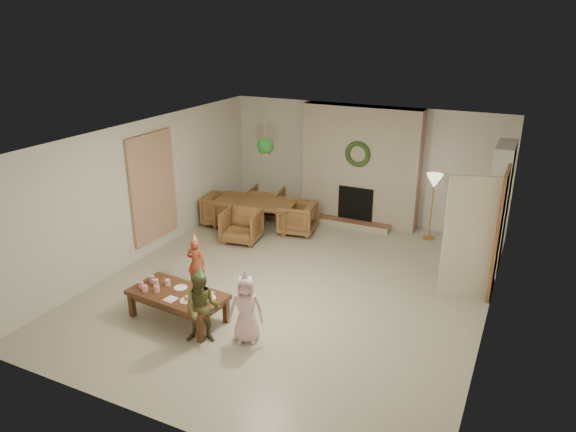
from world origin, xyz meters
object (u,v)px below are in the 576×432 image
Objects in this scene: dining_chair_far at (266,202)px; child_plaid at (202,308)px; child_red at (196,263)px; dining_chair_near at (242,226)px; dining_chair_right at (297,218)px; dining_table at (255,215)px; coffee_table_top at (178,295)px; child_pink at (246,309)px; dining_chair_left at (222,210)px.

child_plaid is at bearing 99.01° from dining_chair_far.
dining_chair_near is at bearing -94.44° from child_red.
dining_chair_near is 1.00× the size of dining_chair_far.
dining_chair_far is at bearing 90.00° from dining_chair_near.
child_plaid is (0.49, -4.11, 0.18)m from dining_chair_right.
dining_table is 2.34× the size of dining_chair_right.
coffee_table_top is (0.75, -3.66, 0.11)m from dining_table.
dining_chair_near is 3.47m from child_pink.
child_pink reaches higher than dining_chair_left.
dining_chair_left is at bearing 180.00° from dining_table.
child_pink reaches higher than dining_chair_right.
dining_table is 2.34× the size of dining_chair_far.
child_red is (0.52, -3.43, 0.09)m from dining_chair_far.
dining_chair_near is 0.74× the size of child_pink.
dining_chair_near is (0.11, -0.73, 0.03)m from dining_table.
dining_chair_left is 0.50× the size of coffee_table_top.
dining_chair_far reaches higher than dining_table.
child_red reaches higher than dining_chair_far.
dining_chair_left and dining_chair_right have the same top height.
coffee_table_top is (0.87, -4.39, 0.08)m from dining_chair_far.
child_red is (1.14, -2.58, 0.09)m from dining_chair_left.
dining_chair_left is 4.41m from child_plaid.
dining_chair_far is 3.47m from child_red.
coffee_table_top is at bearing -87.26° from dining_table.
dining_table is 0.74m from dining_chair_far.
child_red reaches higher than coffee_table_top.
child_plaid reaches higher than dining_table.
child_pink is at bearing -152.34° from dining_chair_left.
dining_chair_left is at bearing -90.00° from dining_chair_right.
child_red reaches higher than dining_chair_left.
dining_chair_left is at bearing 135.00° from dining_chair_near.
child_plaid is at bearing -175.11° from child_pink.
child_pink reaches higher than dining_chair_near.
dining_chair_near is 0.50× the size of coffee_table_top.
child_red is at bearing -19.08° from dining_chair_right.
dining_chair_far is at bearing -45.00° from dining_chair_left.
dining_chair_far is at bearing -128.66° from dining_chair_right.
child_red reaches higher than dining_chair_near.
dining_table is at bearing -90.00° from dining_chair_right.
child_red is (0.40, -2.70, 0.13)m from dining_table.
dining_chair_right is at bearing 141.34° from dining_chair_far.
child_plaid is 0.59m from child_pink.
dining_chair_near is 0.85× the size of child_red.
child_plaid reaches higher than dining_chair_near.
child_pink is at bearing 6.46° from child_plaid.
dining_chair_far is 0.85× the size of child_red.
child_pink is at bearing 3.76° from coffee_table_top.
dining_table is 2.73m from child_red.
child_plaid reaches higher than child_pink.
dining_chair_near is 1.19m from dining_chair_right.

